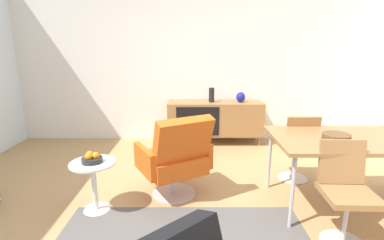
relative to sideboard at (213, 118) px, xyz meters
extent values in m
plane|color=tan|center=(-0.26, -2.30, -0.44)|extent=(8.32, 8.32, 0.00)
cube|color=white|center=(-0.26, 0.30, 0.96)|extent=(6.80, 0.12, 2.80)
cube|color=olive|center=(0.00, 0.00, 0.00)|extent=(1.60, 0.44, 0.56)
cube|color=black|center=(-0.30, -0.22, 0.00)|extent=(0.70, 0.01, 0.48)
cylinder|color=olive|center=(-0.74, -0.17, -0.36)|extent=(0.03, 0.03, 0.16)
cylinder|color=olive|center=(0.74, -0.17, -0.36)|extent=(0.03, 0.03, 0.16)
cylinder|color=olive|center=(-0.74, 0.17, -0.36)|extent=(0.03, 0.03, 0.16)
cylinder|color=olive|center=(0.74, 0.17, -0.36)|extent=(0.03, 0.03, 0.16)
cylinder|color=black|center=(-0.06, 0.00, 0.40)|extent=(0.09, 0.09, 0.24)
ellipsoid|color=navy|center=(0.43, 0.00, 0.36)|extent=(0.15, 0.15, 0.17)
cube|color=olive|center=(1.23, -2.04, 0.28)|extent=(1.60, 0.90, 0.04)
cylinder|color=#B7B7BC|center=(0.51, -2.43, -0.09)|extent=(0.04, 0.04, 0.70)
cylinder|color=#B7B7BC|center=(0.51, -1.65, -0.09)|extent=(0.04, 0.04, 0.70)
cylinder|color=brown|center=(1.00, -2.11, 0.33)|extent=(0.26, 0.26, 0.06)
cube|color=#9E7042|center=(0.88, -2.66, 0.01)|extent=(0.41, 0.41, 0.05)
cube|color=#9E7042|center=(0.88, -2.48, 0.23)|extent=(0.38, 0.10, 0.38)
cylinder|color=#B7B7BC|center=(0.88, -2.66, -0.23)|extent=(0.04, 0.04, 0.42)
cube|color=#9E7042|center=(0.88, -1.42, 0.01)|extent=(0.40, 0.40, 0.05)
cube|color=#9E7042|center=(0.88, -1.60, 0.23)|extent=(0.38, 0.09, 0.38)
cylinder|color=#B7B7BC|center=(0.88, -1.42, -0.23)|extent=(0.04, 0.04, 0.42)
cylinder|color=#B7B7BC|center=(0.88, -1.42, -0.43)|extent=(0.36, 0.36, 0.01)
cube|color=#D85919|center=(-0.60, -1.80, -0.06)|extent=(0.80, 0.78, 0.20)
cube|color=#D85919|center=(-0.48, -2.01, 0.25)|extent=(0.65, 0.53, 0.51)
cube|color=#D85919|center=(-0.31, -1.64, 0.02)|extent=(0.30, 0.47, 0.28)
cube|color=#D85919|center=(-0.89, -1.97, 0.02)|extent=(0.30, 0.47, 0.28)
cylinder|color=#B7B7BC|center=(-0.60, -1.80, -0.30)|extent=(0.06, 0.06, 0.28)
cylinder|color=#B7B7BC|center=(-0.60, -1.80, -0.43)|extent=(0.48, 0.48, 0.02)
cylinder|color=white|center=(-1.36, -2.14, 0.07)|extent=(0.44, 0.44, 0.02)
cylinder|color=white|center=(-1.36, -2.14, -0.19)|extent=(0.05, 0.05, 0.50)
cone|color=white|center=(-1.36, -2.14, -0.43)|extent=(0.32, 0.32, 0.02)
cylinder|color=#262628|center=(-1.36, -2.14, 0.11)|extent=(0.20, 0.20, 0.05)
sphere|color=orange|center=(-1.32, -2.15, 0.15)|extent=(0.07, 0.07, 0.07)
sphere|color=orange|center=(-1.39, -2.12, 0.15)|extent=(0.07, 0.07, 0.07)
sphere|color=orange|center=(-1.39, -2.18, 0.15)|extent=(0.07, 0.07, 0.07)
camera|label=1|loc=(-0.39, -4.75, 1.16)|focal=26.76mm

